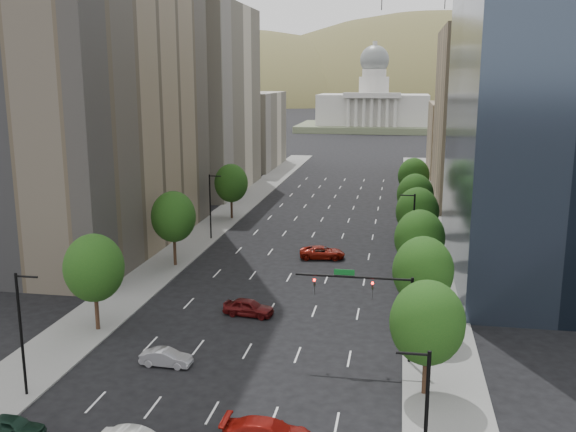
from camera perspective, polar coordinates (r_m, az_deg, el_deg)
The scene contains 26 objects.
sidewalk_left at distance 85.29m, azimuth -9.06°, elevation -2.75°, with size 6.00×200.00×0.15m, color slate.
sidewalk_right at distance 80.90m, azimuth 12.24°, elevation -3.71°, with size 6.00×200.00×0.15m, color slate.
midrise_cream_left at distance 126.33m, azimuth -7.08°, elevation 10.17°, with size 14.00×30.00×35.00m, color beige.
filler_left at distance 158.65m, azimuth -3.51°, elevation 7.58°, with size 14.00×26.00×18.00m, color beige.
parking_tan_right at distance 118.72m, azimuth 16.52°, elevation 8.42°, with size 14.00×30.00×30.00m, color #8C7759.
filler_right at distance 152.00m, azimuth 15.01°, elevation 6.61°, with size 14.00×26.00×16.00m, color #8C7759.
tree_right_0 at distance 45.95m, azimuth 12.20°, elevation -9.20°, with size 5.20×5.20×8.39m.
tree_right_1 at distance 56.23m, azimuth 11.83°, elevation -4.78°, with size 5.20×5.20×8.75m.
tree_right_2 at distance 67.83m, azimuth 11.54°, elevation -1.95°, with size 5.20×5.20×8.61m.
tree_right_3 at distance 79.46m, azimuth 11.35°, elevation 0.36°, with size 5.20×5.20×8.89m.
tree_right_4 at distance 93.28m, azimuth 11.17°, elevation 1.85°, with size 5.20×5.20×8.46m.
tree_right_5 at distance 109.02m, azimuth 11.04°, elevation 3.50°, with size 5.20×5.20×8.75m.
tree_left_0 at distance 58.37m, azimuth -16.76°, elevation -4.41°, with size 5.20×5.20×8.75m.
tree_left_1 at distance 76.10m, azimuth -10.08°, elevation -0.06°, with size 5.20×5.20×8.97m.
tree_left_2 at distance 100.52m, azimuth -5.04°, elevation 2.91°, with size 5.20×5.20×8.68m.
streetlight_rs at distance 34.41m, azimuth 11.95°, elevation -17.92°, with size 1.70×0.20×9.00m.
streetlight_rn at distance 74.79m, azimuth 10.96°, elevation -1.19°, with size 1.70×0.20×9.00m.
streetlight_ls at distance 48.56m, azimuth -22.46°, elevation -9.38°, with size 1.70×0.20×9.00m.
streetlight_ln at distance 88.22m, azimuth -6.85°, elevation 1.00°, with size 1.70×0.20×9.00m.
traffic_signal at distance 50.67m, azimuth 8.04°, elevation -7.23°, with size 9.12×0.40×7.38m.
capitol at distance 268.08m, azimuth 7.53°, elevation 9.34°, with size 60.00×40.00×35.20m.
foothills at distance 620.48m, azimuth 12.11°, elevation 6.51°, with size 720.00×413.00×263.00m.
car_dkgrn at distance 45.46m, azimuth -23.16°, elevation -16.74°, with size 1.63×4.06×1.38m, color black.
car_maroon at distance 61.01m, azimuth -3.50°, elevation -8.05°, with size 1.91×4.76×1.62m, color #4C0C0D.
car_silver at distance 51.96m, azimuth -10.71°, elevation -12.19°, with size 1.40×4.01×1.32m, color #A7A7AD.
car_red_far at distance 79.38m, azimuth 3.04°, elevation -3.23°, with size 2.56×5.55×1.54m, color maroon.
Camera 1 is at (11.78, -17.77, 22.02)m, focal length 40.26 mm.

